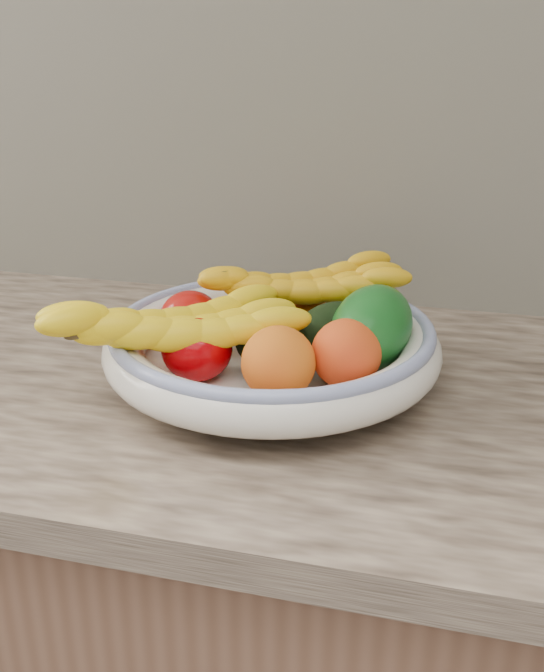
{
  "coord_description": "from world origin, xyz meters",
  "views": [
    {
      "loc": [
        0.2,
        0.88,
        1.28
      ],
      "look_at": [
        0.0,
        1.66,
        0.96
      ],
      "focal_mm": 40.0,
      "sensor_mm": 36.0,
      "label": 1
    }
  ],
  "objects_px": {
    "fruit_bowl": "(272,345)",
    "banana_bunch_front": "(175,333)",
    "green_mango": "(371,328)",
    "banana_bunch_back": "(302,291)"
  },
  "relations": [
    {
      "from": "fruit_bowl",
      "to": "green_mango",
      "type": "xyz_separation_m",
      "value": [
        0.11,
        0.01,
        0.03
      ]
    },
    {
      "from": "banana_bunch_front",
      "to": "fruit_bowl",
      "type": "bearing_deg",
      "value": -0.01
    },
    {
      "from": "banana_bunch_front",
      "to": "green_mango",
      "type": "bearing_deg",
      "value": -15.56
    },
    {
      "from": "banana_bunch_back",
      "to": "banana_bunch_front",
      "type": "height_order",
      "value": "banana_bunch_back"
    },
    {
      "from": "green_mango",
      "to": "banana_bunch_front",
      "type": "height_order",
      "value": "green_mango"
    },
    {
      "from": "green_mango",
      "to": "banana_bunch_back",
      "type": "height_order",
      "value": "green_mango"
    },
    {
      "from": "green_mango",
      "to": "banana_bunch_front",
      "type": "relative_size",
      "value": 0.45
    },
    {
      "from": "fruit_bowl",
      "to": "banana_bunch_front",
      "type": "xyz_separation_m",
      "value": [
        -0.09,
        -0.07,
        0.03
      ]
    },
    {
      "from": "fruit_bowl",
      "to": "green_mango",
      "type": "bearing_deg",
      "value": 6.73
    },
    {
      "from": "fruit_bowl",
      "to": "banana_bunch_back",
      "type": "relative_size",
      "value": 1.44
    }
  ]
}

